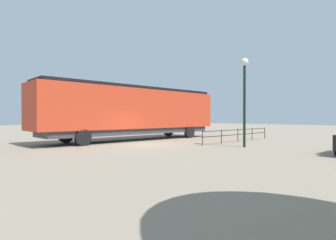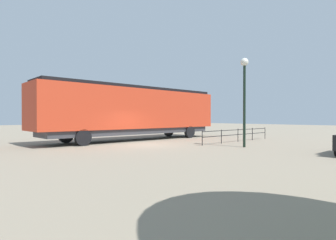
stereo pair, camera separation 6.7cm
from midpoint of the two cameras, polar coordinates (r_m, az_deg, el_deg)
name	(u,v)px [view 1 (the left image)]	position (r m, az deg, el deg)	size (l,w,h in m)	color
ground_plane	(145,145)	(18.62, -5.07, -5.23)	(120.00, 120.00, 0.00)	gray
locomotive	(140,111)	(22.81, -6.10, 1.95)	(3.12, 16.13, 4.37)	red
lamp_post	(244,85)	(17.79, 15.71, 7.12)	(0.50, 0.50, 5.60)	black
platform_fence	(238,133)	(21.57, 14.41, -2.69)	(0.05, 8.56, 1.00)	black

